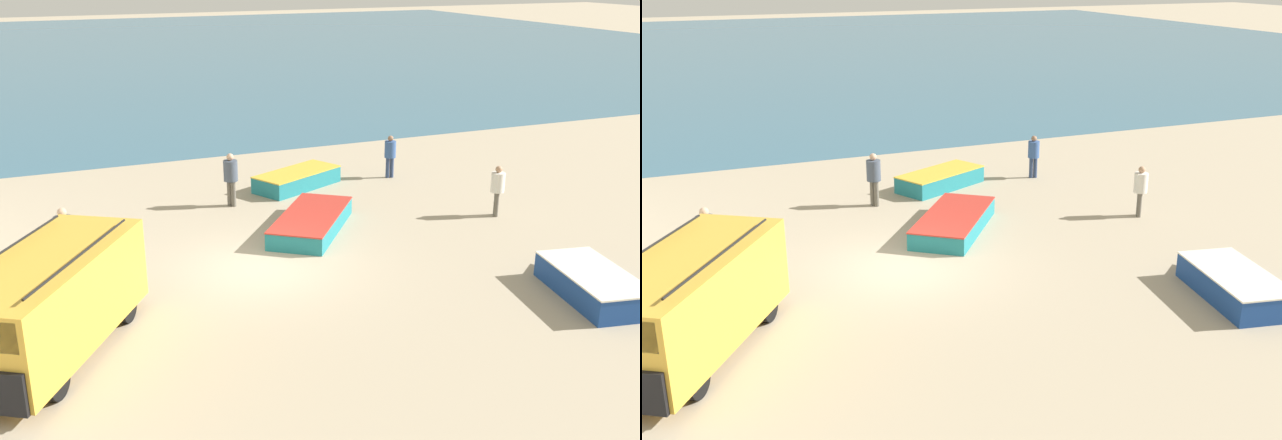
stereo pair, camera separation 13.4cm
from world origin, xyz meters
TOP-DOWN VIEW (x-y plane):
  - ground_plane at (0.00, 0.00)m, footprint 200.00×200.00m
  - sea_water at (0.00, 52.00)m, footprint 120.00×80.00m
  - parked_van at (-5.45, -2.58)m, footprint 4.51×5.48m
  - fishing_rowboat_0 at (2.38, 2.29)m, footprint 3.75×4.43m
  - fishing_rowboat_1 at (6.82, -4.67)m, footprint 2.09×3.87m
  - fishing_rowboat_2 at (3.70, 6.67)m, footprint 3.99×2.67m
  - fisherman_0 at (0.80, 5.48)m, footprint 0.47×0.47m
  - fisherman_1 at (-4.76, 1.65)m, footprint 0.47×0.47m
  - fisherman_2 at (8.26, 1.19)m, footprint 0.43×0.43m
  - fisherman_3 at (7.24, 6.45)m, footprint 0.42×0.42m

SIDE VIEW (x-z plane):
  - ground_plane at x=0.00m, z-range 0.00..0.00m
  - sea_water at x=0.00m, z-range 0.00..0.01m
  - fishing_rowboat_0 at x=2.38m, z-range 0.00..0.55m
  - fishing_rowboat_2 at x=3.70m, z-range 0.00..0.60m
  - fishing_rowboat_1 at x=6.82m, z-range 0.00..0.66m
  - fisherman_3 at x=7.24m, z-range 0.16..1.76m
  - fisherman_2 at x=8.26m, z-range 0.16..1.80m
  - fisherman_0 at x=0.80m, z-range 0.17..1.96m
  - fisherman_1 at x=-4.76m, z-range 0.18..1.98m
  - parked_van at x=-5.45m, z-range 0.05..2.32m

